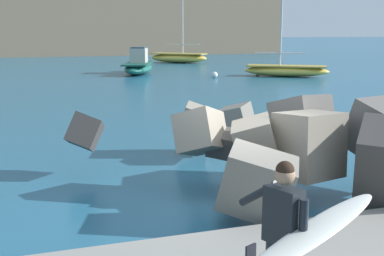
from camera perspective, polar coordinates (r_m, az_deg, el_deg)
name	(u,v)px	position (r m, az deg, el deg)	size (l,w,h in m)	color
ground_plane	(226,200)	(9.66, 4.09, -8.53)	(400.00, 400.00, 0.00)	#235B7A
breakwater_jetty	(235,146)	(9.97, 5.08, -2.14)	(31.42, 7.03, 1.99)	gray
surfer_with_board	(293,232)	(5.13, 11.85, -11.98)	(2.06, 1.46, 1.78)	black
boat_near_centre	(138,65)	(37.67, -6.34, 7.36)	(3.82, 6.16, 2.05)	#1E6656
boat_mid_left	(286,70)	(35.89, 11.05, 6.75)	(6.11, 4.84, 7.78)	#EAC64C
boat_mid_right	(179,57)	(50.13, -1.58, 8.33)	(6.11, 5.49, 8.08)	#EAC64C
mooring_buoy_inner	(258,72)	(36.93, 7.78, 6.59)	(0.44, 0.44, 0.44)	#E54C1E
mooring_buoy_middle	(215,75)	(34.13, 2.69, 6.29)	(0.44, 0.44, 0.44)	silver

